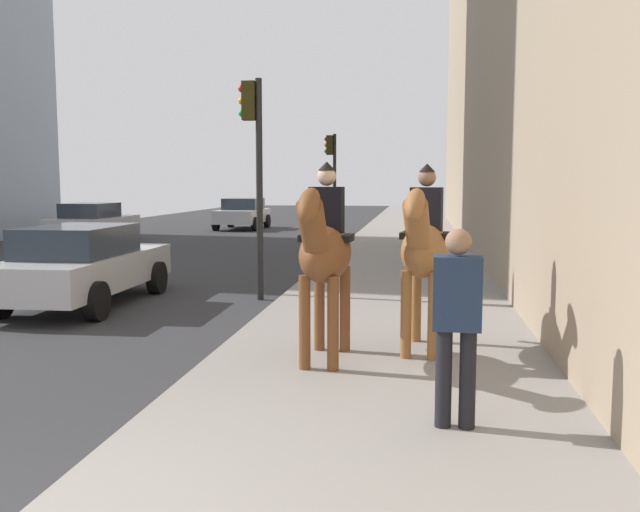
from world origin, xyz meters
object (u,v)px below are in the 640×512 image
object	(u,v)px
mounted_horse_near	(325,251)
car_far_lane	(243,213)
car_near_lane	(93,222)
car_mid_lane	(83,264)
mounted_horse_far	(425,248)
pedestrian_greeting	(457,315)
traffic_light_near_curb	(255,154)
traffic_light_far_curb	(332,170)

from	to	relation	value
mounted_horse_near	car_far_lane	bearing A→B (deg)	-160.91
car_near_lane	car_mid_lane	bearing A→B (deg)	-152.31
car_near_lane	car_far_lane	size ratio (longest dim) A/B	1.06
mounted_horse_far	car_near_lane	world-z (taller)	mounted_horse_far
mounted_horse_near	car_mid_lane	bearing A→B (deg)	-124.64
pedestrian_greeting	car_mid_lane	distance (m)	8.41
mounted_horse_far	car_near_lane	xyz separation A→B (m)	(15.22, 11.84, -0.67)
car_near_lane	traffic_light_near_curb	xyz separation A→B (m)	(-11.21, -8.77, 1.98)
car_mid_lane	traffic_light_near_curb	xyz separation A→B (m)	(1.00, -2.90, 1.97)
pedestrian_greeting	traffic_light_far_curb	xyz separation A→B (m)	(19.29, 3.47, 1.54)
mounted_horse_far	traffic_light_near_curb	world-z (taller)	traffic_light_near_curb
pedestrian_greeting	car_near_lane	world-z (taller)	pedestrian_greeting
mounted_horse_near	traffic_light_far_curb	world-z (taller)	traffic_light_far_curb
car_near_lane	car_far_lane	distance (m)	8.49
mounted_horse_far	traffic_light_near_curb	bearing A→B (deg)	-135.06
car_mid_lane	traffic_light_far_curb	world-z (taller)	traffic_light_far_curb
pedestrian_greeting	traffic_light_far_curb	world-z (taller)	traffic_light_far_curb
mounted_horse_far	car_far_lane	xyz separation A→B (m)	(22.89, 8.22, -0.66)
car_near_lane	car_mid_lane	size ratio (longest dim) A/B	0.95
mounted_horse_near	mounted_horse_far	xyz separation A→B (m)	(0.64, -1.14, -0.01)
car_far_lane	traffic_light_near_curb	distance (m)	19.67
car_mid_lane	car_far_lane	size ratio (longest dim) A/B	1.12
mounted_horse_far	car_mid_lane	size ratio (longest dim) A/B	0.52
traffic_light_near_curb	pedestrian_greeting	bearing A→B (deg)	-153.42
car_mid_lane	pedestrian_greeting	bearing A→B (deg)	-133.40
mounted_horse_far	traffic_light_near_curb	xyz separation A→B (m)	(4.01, 3.07, 1.31)
mounted_horse_far	car_mid_lane	xyz separation A→B (m)	(3.01, 5.97, -0.66)
mounted_horse_far	car_mid_lane	bearing A→B (deg)	-109.21
mounted_horse_far	car_far_lane	bearing A→B (deg)	-152.76
mounted_horse_far	traffic_light_far_curb	bearing A→B (deg)	-161.58
car_mid_lane	traffic_light_far_curb	xyz separation A→B (m)	(13.66, -2.76, 1.89)
traffic_light_near_curb	traffic_light_far_curb	size ratio (longest dim) A/B	1.04
mounted_horse_far	pedestrian_greeting	size ratio (longest dim) A/B	1.36
car_mid_lane	traffic_light_far_curb	bearing A→B (deg)	-12.66
pedestrian_greeting	traffic_light_far_curb	size ratio (longest dim) A/B	0.43
car_mid_lane	car_far_lane	world-z (taller)	same
car_mid_lane	car_near_lane	bearing A→B (deg)	24.40
mounted_horse_far	car_near_lane	distance (m)	19.29
car_mid_lane	car_far_lane	bearing A→B (deg)	5.19
car_near_lane	car_mid_lane	xyz separation A→B (m)	(-12.21, -5.86, 0.01)
mounted_horse_near	car_near_lane	size ratio (longest dim) A/B	0.56
mounted_horse_near	car_mid_lane	distance (m)	6.09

